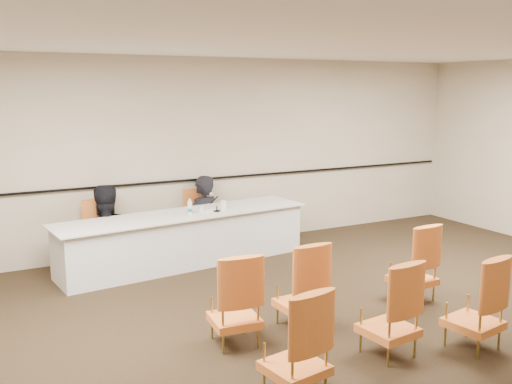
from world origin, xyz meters
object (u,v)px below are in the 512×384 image
panelist_second_chair (104,234)px  drinking_glass (201,209)px  water_bottle (190,207)px  panelist_main (203,229)px  aud_chair_front_mid (301,284)px  microphone (217,203)px  aud_chair_back_right (474,301)px  aud_chair_front_left (234,298)px  panelist_second (104,245)px  coffee_cup (223,205)px  panelist_main_chair (203,220)px  aud_chair_front_right (413,262)px  aud_chair_back_mid (389,307)px  aud_chair_back_left (295,342)px  panel_table (185,239)px

panelist_second_chair → drinking_glass: 1.43m
water_bottle → drinking_glass: (0.20, 0.05, -0.06)m
panelist_main → aud_chair_front_mid: panelist_main is taller
drinking_glass → microphone: bearing=-18.1°
aud_chair_back_right → aud_chair_front_mid: bearing=126.7°
water_bottle → aud_chair_front_mid: (0.25, -2.58, -0.39)m
microphone → aud_chair_front_mid: microphone is taller
aud_chair_front_left → panelist_second: bearing=106.2°
panelist_second → aud_chair_front_left: (0.56, -3.15, 0.17)m
panelist_second → panelist_second_chair: bearing=-9.9°
coffee_cup → aud_chair_back_right: 3.99m
panelist_main_chair → panelist_second: bearing=-180.0°
panelist_main_chair → panelist_main: bearing=0.0°
aud_chair_front_right → coffee_cup: bearing=112.1°
panelist_main → aud_chair_back_mid: bearing=69.3°
panelist_main → coffee_cup: panelist_main is taller
panelist_main_chair → aud_chair_front_right: (1.38, -3.23, 0.00)m
panelist_main_chair → aud_chair_back_mid: bearing=-94.1°
panelist_main_chair → panelist_second: panelist_second is taller
aud_chair_back_left → aud_chair_back_right: size_ratio=1.00×
aud_chair_back_left → aud_chair_back_right: same height
aud_chair_front_mid → aud_chair_back_left: 1.40m
aud_chair_front_left → drinking_glass: bearing=80.5°
aud_chair_front_right → panelist_second: bearing=129.7°
water_bottle → drinking_glass: size_ratio=2.24×
panel_table → panelist_main_chair: panelist_main_chair is taller
coffee_cup → aud_chair_front_mid: size_ratio=0.14×
panelist_main_chair → aud_chair_front_right: 3.52m
microphone → aud_chair_front_right: bearing=-70.7°
coffee_cup → aud_chair_front_right: size_ratio=0.14×
panelist_main_chair → aud_chair_back_mid: 4.23m
microphone → aud_chair_front_right: (1.45, -2.51, -0.41)m
microphone → aud_chair_back_left: microphone is taller
microphone → aud_chair_front_right: size_ratio=0.28×
aud_chair_front_left → water_bottle: bearing=84.2°
panelist_main → aud_chair_front_left: 3.49m
panel_table → panelist_second_chair: 1.16m
drinking_glass → aud_chair_back_left: bearing=-101.0°
drinking_glass → panel_table: bearing=172.6°
panelist_second → aud_chair_front_right: (2.97, -3.06, 0.17)m
aud_chair_back_mid → aud_chair_back_right: 0.88m
drinking_glass → aud_chair_front_left: (-0.75, -2.68, -0.32)m
aud_chair_back_left → panel_table: bearing=73.7°
panelist_second → water_bottle: 1.35m
water_bottle → aud_chair_back_left: 3.80m
panel_table → drinking_glass: bearing=-13.6°
panel_table → panelist_main_chair: 0.82m
water_bottle → aud_chair_front_left: size_ratio=0.24×
microphone → aud_chair_back_mid: microphone is taller
aud_chair_front_mid → aud_chair_front_right: size_ratio=1.00×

